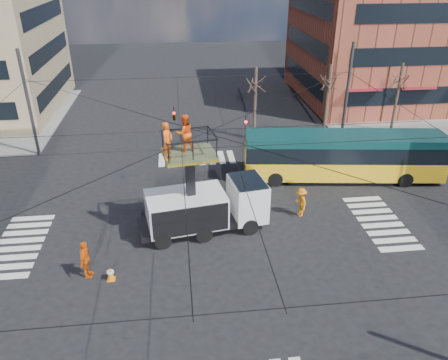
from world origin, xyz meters
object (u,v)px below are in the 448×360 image
worker_ground (85,260)px  flagger (301,202)px  utility_truck (205,195)px  traffic_cone (111,274)px  city_bus (343,155)px

worker_ground → flagger: 12.27m
utility_truck → traffic_cone: size_ratio=10.61×
city_bus → worker_ground: size_ratio=6.86×
traffic_cone → city_bus: bearing=31.9°
utility_truck → flagger: utility_truck is taller
utility_truck → worker_ground: size_ratio=3.71×
utility_truck → city_bus: utility_truck is taller
worker_ground → flagger: (11.52, 4.23, -0.08)m
utility_truck → traffic_cone: utility_truck is taller
traffic_cone → worker_ground: bearing=161.7°
city_bus → flagger: bearing=-125.6°
city_bus → flagger: 6.06m
worker_ground → traffic_cone: bearing=-101.5°
city_bus → worker_ground: (-15.59, -8.64, -0.75)m
utility_truck → city_bus: bearing=18.9°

